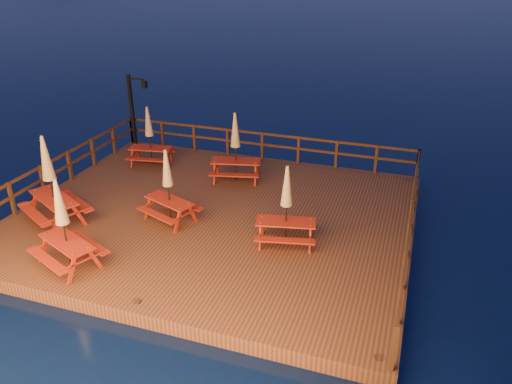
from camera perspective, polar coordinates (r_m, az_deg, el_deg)
ground at (r=15.90m, az=-4.76°, el=-3.73°), size 500.00×500.00×0.00m
deck at (r=15.80m, az=-4.79°, el=-3.09°), size 12.00×10.00×0.40m
deck_piles at (r=16.05m, az=-4.72°, el=-4.66°), size 11.44×9.44×1.40m
railing at (r=16.85m, az=-2.53°, el=2.54°), size 11.80×9.75×1.10m
lamp_post at (r=21.20m, az=-13.70°, el=9.70°), size 0.85×0.18×3.00m
picnic_table_0 at (r=17.49m, az=-2.36°, el=5.28°), size 2.03×1.80×2.49m
picnic_table_1 at (r=19.30m, az=-12.09°, el=6.38°), size 1.79×1.55×2.28m
picnic_table_2 at (r=15.78m, az=-22.51°, el=1.43°), size 2.43×2.29×2.74m
picnic_table_3 at (r=13.55m, az=3.49°, el=-1.43°), size 1.89×1.67×2.35m
picnic_table_4 at (r=14.97m, az=-10.03°, el=0.83°), size 1.96×1.80×2.29m
picnic_table_5 at (r=13.45m, az=-21.21°, el=-3.26°), size 2.13×1.97×2.45m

